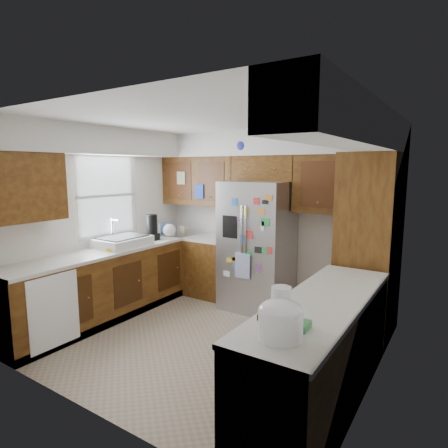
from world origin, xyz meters
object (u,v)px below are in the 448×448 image
(fridge, at_px, (257,246))
(rice_cooker, at_px, (281,319))
(paper_towel, at_px, (281,309))
(pantry, at_px, (369,246))

(fridge, height_order, rice_cooker, fridge)
(rice_cooker, height_order, paper_towel, paper_towel)
(fridge, distance_m, paper_towel, 2.81)
(pantry, bearing_deg, rice_cooker, -90.01)
(pantry, distance_m, fridge, 1.51)
(fridge, bearing_deg, paper_towel, -58.79)
(fridge, height_order, paper_towel, fridge)
(paper_towel, bearing_deg, pantry, 88.81)
(pantry, bearing_deg, paper_towel, -91.19)
(rice_cooker, bearing_deg, pantry, 89.99)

